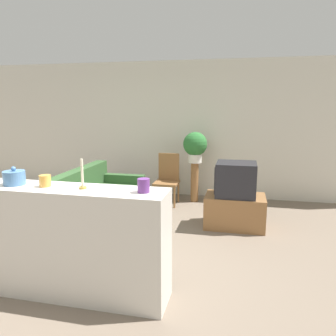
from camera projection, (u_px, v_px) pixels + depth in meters
ground_plane at (73, 269)px, 3.73m from camera, size 14.00×14.00×0.00m
wall_back at (152, 129)px, 6.76m from camera, size 9.00×0.06×2.70m
couch at (96, 203)px, 5.28m from camera, size 0.96×1.99×0.81m
tv_stand at (235, 211)px, 4.99m from camera, size 0.89×0.58×0.49m
television at (235, 179)px, 4.90m from camera, size 0.60×0.53×0.51m
wooden_chair at (167, 177)px, 6.16m from camera, size 0.44×0.44×0.94m
plant_stand at (195, 182)px, 6.29m from camera, size 0.15×0.15×0.76m
potted_plant at (195, 145)px, 6.15m from camera, size 0.45×0.45×0.58m
foreground_counter at (48, 240)px, 3.20m from camera, size 2.39×0.44×1.08m
decorative_bowl at (14, 178)px, 3.16m from camera, size 0.21×0.21×0.18m
candle_jar at (45, 181)px, 3.09m from camera, size 0.11×0.11×0.11m
candlestick at (82, 179)px, 3.00m from camera, size 0.07×0.07×0.28m
coffee_tin at (144, 186)px, 2.88m from camera, size 0.11×0.11×0.12m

